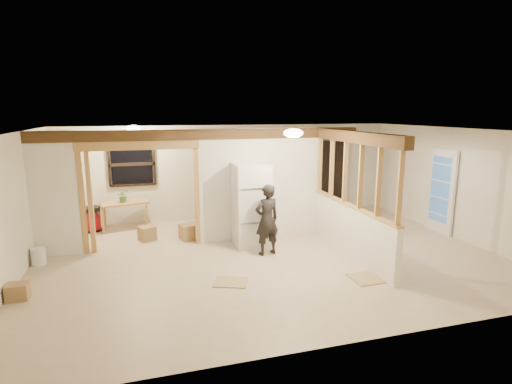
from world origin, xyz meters
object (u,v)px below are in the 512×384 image
object	(u,v)px
woman	(267,220)
shop_vac	(92,219)
refrigerator	(251,205)
bookshelf	(328,176)
work_table	(126,215)

from	to	relation	value
woman	shop_vac	world-z (taller)	woman
refrigerator	woman	size ratio (longest dim) A/B	1.23
shop_vac	bookshelf	world-z (taller)	bookshelf
refrigerator	work_table	size ratio (longest dim) A/B	1.62
bookshelf	refrigerator	bearing A→B (deg)	-142.41
work_table	bookshelf	bearing A→B (deg)	-9.09
work_table	bookshelf	xyz separation A→B (m)	(5.56, 0.28, 0.68)
woman	work_table	distance (m)	3.87
work_table	bookshelf	world-z (taller)	bookshelf
refrigerator	bookshelf	xyz separation A→B (m)	(2.89, 2.23, 0.13)
shop_vac	work_table	bearing A→B (deg)	-3.53
shop_vac	bookshelf	xyz separation A→B (m)	(6.35, 0.23, 0.72)
woman	bookshelf	bearing A→B (deg)	-146.07
woman	work_table	xyz separation A→B (m)	(-2.81, 2.64, -0.38)
shop_vac	refrigerator	bearing A→B (deg)	-29.92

